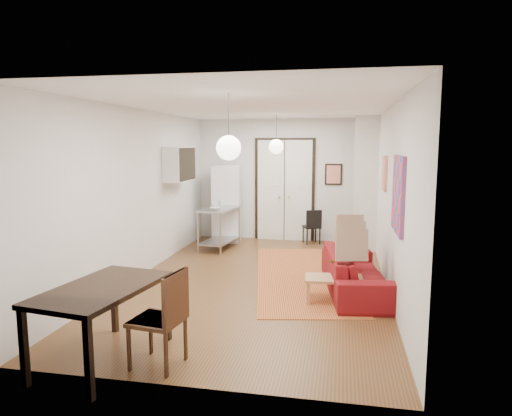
% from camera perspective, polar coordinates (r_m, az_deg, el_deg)
% --- Properties ---
extents(floor, '(7.00, 7.00, 0.00)m').
position_cam_1_polar(floor, '(7.84, 0.32, -9.07)').
color(floor, brown).
rests_on(floor, ground).
extents(ceiling, '(4.20, 7.00, 0.02)m').
position_cam_1_polar(ceiling, '(7.52, 0.34, 12.58)').
color(ceiling, white).
rests_on(ceiling, wall_back).
extents(wall_back, '(4.20, 0.02, 2.90)m').
position_cam_1_polar(wall_back, '(10.99, 3.63, 3.51)').
color(wall_back, silver).
rests_on(wall_back, floor).
extents(wall_front, '(4.20, 0.02, 2.90)m').
position_cam_1_polar(wall_front, '(4.19, -8.37, -3.71)').
color(wall_front, silver).
rests_on(wall_front, floor).
extents(wall_left, '(0.02, 7.00, 2.90)m').
position_cam_1_polar(wall_left, '(8.18, -14.30, 1.79)').
color(wall_left, silver).
rests_on(wall_left, floor).
extents(wall_right, '(0.02, 7.00, 2.90)m').
position_cam_1_polar(wall_right, '(7.46, 16.41, 1.13)').
color(wall_right, silver).
rests_on(wall_right, floor).
extents(double_doors, '(1.44, 0.06, 2.50)m').
position_cam_1_polar(double_doors, '(10.97, 3.59, 2.19)').
color(double_doors, white).
rests_on(double_doors, wall_back).
extents(stub_partition, '(0.50, 0.10, 2.90)m').
position_cam_1_polar(stub_partition, '(9.97, 13.56, 2.86)').
color(stub_partition, silver).
rests_on(stub_partition, floor).
extents(wall_cabinet, '(0.35, 1.00, 0.70)m').
position_cam_1_polar(wall_cabinet, '(9.46, -9.56, 5.45)').
color(wall_cabinet, white).
rests_on(wall_cabinet, wall_left).
extents(painting_popart, '(0.05, 1.00, 1.00)m').
position_cam_1_polar(painting_popart, '(6.20, 17.37, 1.64)').
color(painting_popart, red).
rests_on(painting_popart, wall_right).
extents(painting_abstract, '(0.05, 0.50, 0.60)m').
position_cam_1_polar(painting_abstract, '(8.22, 15.79, 4.21)').
color(painting_abstract, beige).
rests_on(painting_abstract, wall_right).
extents(poster_back, '(0.40, 0.03, 0.50)m').
position_cam_1_polar(poster_back, '(10.87, 9.66, 4.16)').
color(poster_back, red).
rests_on(poster_back, wall_back).
extents(print_left, '(0.03, 0.44, 0.54)m').
position_cam_1_polar(print_left, '(9.98, -9.38, 5.86)').
color(print_left, brown).
rests_on(print_left, wall_left).
extents(pendant_back, '(0.30, 0.30, 0.80)m').
position_cam_1_polar(pendant_back, '(9.47, 2.53, 7.67)').
color(pendant_back, silver).
rests_on(pendant_back, ceiling).
extents(pendant_front, '(0.30, 0.30, 0.80)m').
position_cam_1_polar(pendant_front, '(5.54, -3.44, 7.52)').
color(pendant_front, silver).
rests_on(pendant_front, ceiling).
extents(kilim_rug, '(2.25, 4.33, 0.01)m').
position_cam_1_polar(kilim_rug, '(8.16, 5.70, -8.38)').
color(kilim_rug, '#C46631').
rests_on(kilim_rug, floor).
extents(sofa, '(1.16, 2.30, 0.64)m').
position_cam_1_polar(sofa, '(7.35, 12.41, -7.79)').
color(sofa, maroon).
rests_on(sofa, floor).
extents(coffee_table, '(0.86, 0.52, 0.37)m').
position_cam_1_polar(coffee_table, '(6.84, 9.71, -8.93)').
color(coffee_table, '#AB7B51').
rests_on(coffee_table, floor).
extents(potted_plant, '(0.30, 0.34, 0.36)m').
position_cam_1_polar(potted_plant, '(6.77, 10.61, -7.09)').
color(potted_plant, '#2A5E2E').
rests_on(potted_plant, coffee_table).
extents(kitchen_counter, '(0.75, 1.26, 0.91)m').
position_cam_1_polar(kitchen_counter, '(10.12, -4.60, -1.79)').
color(kitchen_counter, '#A2A5A6').
rests_on(kitchen_counter, floor).
extents(bowl, '(0.25, 0.25, 0.05)m').
position_cam_1_polar(bowl, '(9.78, -5.08, -0.06)').
color(bowl, white).
rests_on(bowl, kitchen_counter).
extents(soap_bottle, '(0.10, 0.10, 0.19)m').
position_cam_1_polar(soap_bottle, '(10.31, -4.52, 0.74)').
color(soap_bottle, teal).
rests_on(soap_bottle, kitchen_counter).
extents(fridge, '(0.72, 0.72, 1.80)m').
position_cam_1_polar(fridge, '(10.83, -3.70, 0.53)').
color(fridge, white).
rests_on(fridge, floor).
extents(dining_table, '(1.05, 1.59, 0.82)m').
position_cam_1_polar(dining_table, '(5.12, -18.69, -10.23)').
color(dining_table, black).
rests_on(dining_table, floor).
extents(dining_chair_near, '(0.55, 0.72, 1.02)m').
position_cam_1_polar(dining_chair_near, '(5.03, -11.74, -12.00)').
color(dining_chair_near, '#3C2413').
rests_on(dining_chair_near, floor).
extents(dining_chair_far, '(0.55, 0.72, 1.02)m').
position_cam_1_polar(dining_chair_far, '(5.00, -11.88, -12.11)').
color(dining_chair_far, '#3C2413').
rests_on(dining_chair_far, floor).
extents(black_side_chair, '(0.48, 0.49, 0.81)m').
position_cam_1_polar(black_side_chair, '(10.77, 6.99, -1.89)').
color(black_side_chair, black).
rests_on(black_side_chair, floor).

